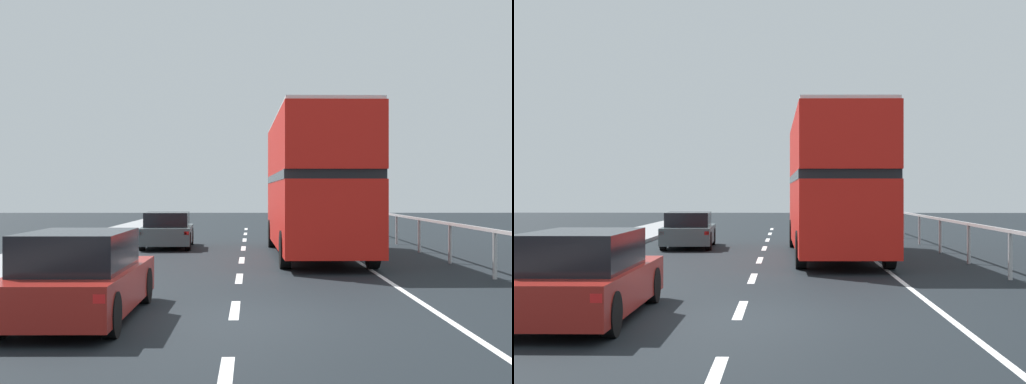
# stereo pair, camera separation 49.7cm
# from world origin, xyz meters

# --- Properties ---
(ground_plane) EXTENTS (75.26, 120.00, 0.10)m
(ground_plane) POSITION_xyz_m (0.00, 0.00, -0.05)
(ground_plane) COLOR black
(lane_paint_markings) EXTENTS (3.50, 46.00, 0.01)m
(lane_paint_markings) POSITION_xyz_m (2.12, 8.50, 0.00)
(lane_paint_markings) COLOR silver
(lane_paint_markings) RESTS_ON ground
(bridge_side_railing) EXTENTS (0.10, 42.00, 1.15)m
(bridge_side_railing) POSITION_xyz_m (5.88, 9.00, 0.94)
(bridge_side_railing) COLOR #B3B1B1
(bridge_side_railing) RESTS_ON ground
(double_decker_bus_red) EXTENTS (2.72, 10.61, 4.35)m
(double_decker_bus_red) POSITION_xyz_m (2.25, 11.25, 2.33)
(double_decker_bus_red) COLOR red
(double_decker_bus_red) RESTS_ON ground
(hatchback_car_near) EXTENTS (1.74, 4.60, 1.39)m
(hatchback_car_near) POSITION_xyz_m (-2.41, -0.12, 0.66)
(hatchback_car_near) COLOR maroon
(hatchback_car_near) RESTS_ON ground
(sedan_car_ahead) EXTENTS (1.91, 4.18, 1.29)m
(sedan_car_ahead) POSITION_xyz_m (-2.73, 14.85, 0.62)
(sedan_car_ahead) COLOR #435356
(sedan_car_ahead) RESTS_ON ground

